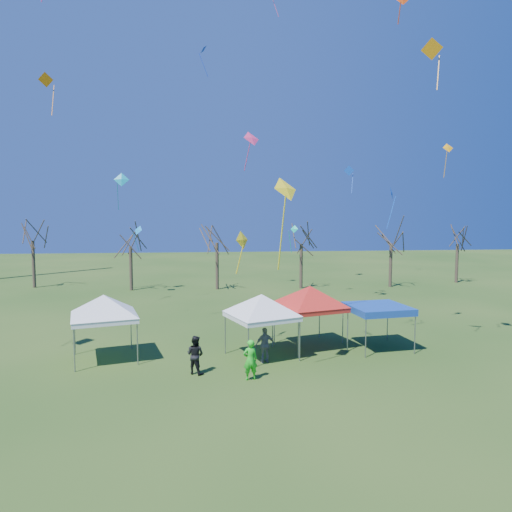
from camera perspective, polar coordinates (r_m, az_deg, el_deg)
The scene contains 27 objects.
ground at distance 22.20m, azimuth 2.98°, elevation -14.26°, with size 140.00×140.00×0.00m, color #234716.
tree_0 at distance 51.14m, azimuth -26.22°, elevation 3.64°, with size 3.83×3.83×8.44m.
tree_1 at distance 45.94m, azimuth -15.47°, elevation 3.01°, with size 3.42×3.42×7.54m.
tree_2 at distance 45.06m, azimuth -4.92°, elevation 3.77°, with size 3.71×3.71×8.18m.
tree_3 at distance 45.70m, azimuth 5.70°, elevation 3.52°, with size 3.59×3.59×7.91m.
tree_4 at distance 48.44m, azimuth 16.59°, elevation 3.40°, with size 3.58×3.58×7.89m.
tree_5 at distance 54.03m, azimuth 23.95°, elevation 2.98°, with size 3.39×3.39×7.46m.
tent_white_west at distance 24.42m, azimuth -18.50°, elevation -5.15°, with size 4.23×4.23×3.87m.
tent_white_mid at distance 23.52m, azimuth 0.70°, elevation -5.34°, with size 4.07×4.07×3.83m.
tent_red at distance 25.48m, azimuth 6.78°, elevation -4.26°, with size 4.35×4.35×3.99m.
tent_blue at distance 26.17m, azimuth 14.98°, elevation -6.40°, with size 3.41×3.41×2.40m.
person_grey at distance 23.25m, azimuth 1.15°, elevation -11.06°, with size 1.03×0.43×1.76m, color slate.
person_dark at distance 21.84m, azimuth -7.61°, elevation -12.13°, with size 0.88×0.68×1.80m, color black.
person_green at distance 20.92m, azimuth -0.72°, elevation -12.83°, with size 0.67×0.44×1.83m, color #21D223.
kite_25 at distance 28.63m, azimuth 17.81°, elevation 28.14°, with size 0.69×0.34×1.55m.
kite_12 at distance 48.26m, azimuth 22.87°, elevation 12.30°, with size 1.07×0.64×3.30m.
kite_17 at distance 28.35m, azimuth 16.61°, elevation 7.40°, with size 0.61×0.83×2.51m.
kite_1 at distance 25.26m, azimuth -1.70°, elevation 1.97°, with size 0.94×0.96×2.41m.
kite_5 at distance 20.10m, azimuth 3.75°, elevation 8.27°, with size 1.53×1.40×4.14m.
kite_7 at distance 37.30m, azimuth -24.76°, elevation 19.30°, with size 1.05×0.88×3.05m.
kite_13 at distance 43.19m, azimuth -14.53°, elevation 3.12°, with size 1.08×1.04×2.43m.
kite_22 at distance 44.79m, azimuth 4.76°, elevation 3.25°, with size 1.01×0.92×2.79m.
kite_26 at distance 43.69m, azimuth -6.61°, elevation 24.20°, with size 0.80×0.87×2.57m.
kite_11 at distance 34.01m, azimuth -0.56°, elevation 14.49°, with size 1.61×1.44×2.91m.
kite_2 at distance 43.73m, azimuth -16.48°, elevation 9.14°, with size 1.44×0.82×3.43m.
kite_27 at distance 25.49m, azimuth 21.16°, elevation 22.92°, with size 1.07×0.90×2.54m.
kite_19 at distance 39.72m, azimuth 11.58°, elevation 10.33°, with size 0.86×0.68×2.35m.
Camera 1 is at (-3.36, -20.66, 7.38)m, focal length 32.00 mm.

